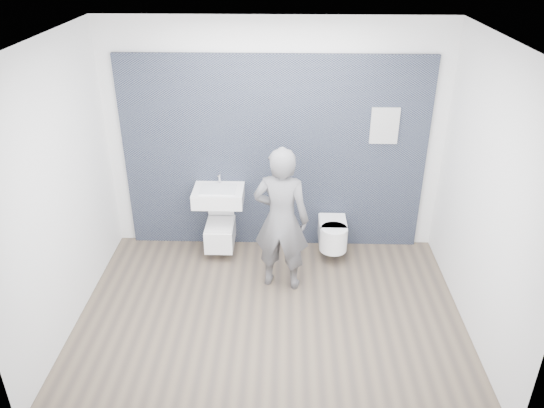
{
  "coord_description": "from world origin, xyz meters",
  "views": [
    {
      "loc": [
        0.14,
        -4.4,
        3.61
      ],
      "look_at": [
        0.0,
        0.6,
        1.0
      ],
      "focal_mm": 35.0,
      "sensor_mm": 36.0,
      "label": 1
    }
  ],
  "objects_px": {
    "toilet_rounded": "(333,234)",
    "visitor": "(281,220)",
    "washbasin": "(219,195)",
    "toilet_square": "(220,232)"
  },
  "relations": [
    {
      "from": "toilet_square",
      "to": "toilet_rounded",
      "type": "relative_size",
      "value": 1.16
    },
    {
      "from": "washbasin",
      "to": "visitor",
      "type": "height_order",
      "value": "visitor"
    },
    {
      "from": "toilet_square",
      "to": "toilet_rounded",
      "type": "bearing_deg",
      "value": -1.8
    },
    {
      "from": "toilet_square",
      "to": "toilet_rounded",
      "type": "height_order",
      "value": "toilet_square"
    },
    {
      "from": "toilet_square",
      "to": "washbasin",
      "type": "bearing_deg",
      "value": 90.0
    },
    {
      "from": "toilet_square",
      "to": "toilet_rounded",
      "type": "distance_m",
      "value": 1.38
    },
    {
      "from": "washbasin",
      "to": "toilet_rounded",
      "type": "xyz_separation_m",
      "value": [
        1.38,
        -0.06,
        -0.47
      ]
    },
    {
      "from": "washbasin",
      "to": "visitor",
      "type": "relative_size",
      "value": 0.36
    },
    {
      "from": "washbasin",
      "to": "toilet_rounded",
      "type": "bearing_deg",
      "value": -2.53
    },
    {
      "from": "toilet_rounded",
      "to": "visitor",
      "type": "distance_m",
      "value": 1.01
    }
  ]
}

